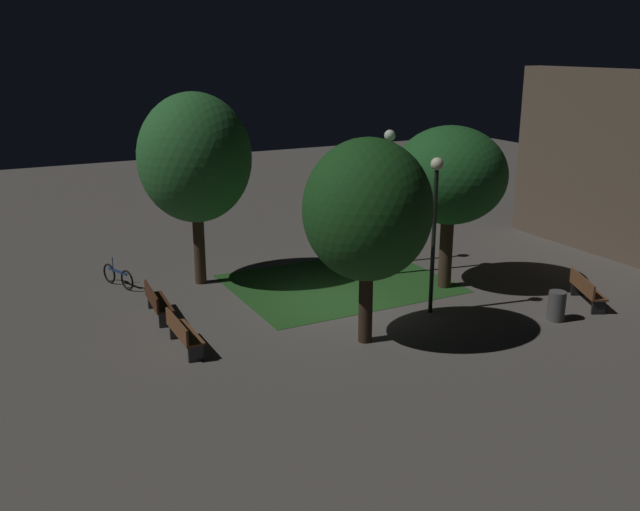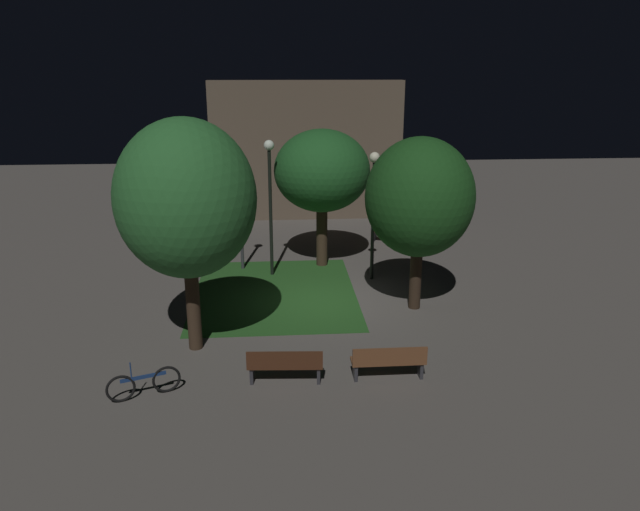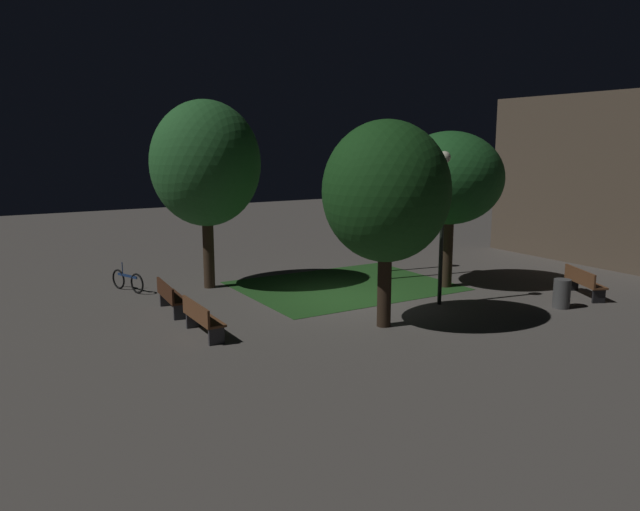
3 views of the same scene
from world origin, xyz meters
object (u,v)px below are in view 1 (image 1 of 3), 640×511
Objects in this scene: lamp_post_plaza_west at (435,209)px; bench_by_lamp at (182,332)px; tree_right_canopy at (450,176)px; tree_back_left at (195,159)px; bench_near_trees at (586,289)px; tree_lawn_side at (367,211)px; bicycle at (118,276)px; lamp_post_near_wall at (389,179)px; trash_bin at (557,306)px; bench_corner at (157,302)px; lamp_post_plaza_east at (389,189)px.

bench_by_lamp is at bearing -95.80° from lamp_post_plaza_west.
tree_back_left reaches higher than tree_right_canopy.
bench_by_lamp is at bearing -101.35° from bench_near_trees.
tree_right_canopy is 5.17m from tree_lawn_side.
tree_lawn_side is 6.95m from tree_back_left.
tree_lawn_side reaches higher than bicycle.
tree_back_left is (-4.87, 2.06, 3.60)m from bench_by_lamp.
tree_back_left is at bearing -109.38° from lamp_post_near_wall.
tree_lawn_side is 6.26× the size of trash_bin.
bench_by_lamp is 11.88m from bench_near_trees.
trash_bin is at bearing 50.29° from bicycle.
bench_near_trees is 1.15× the size of bicycle.
lamp_post_near_wall is 5.71× the size of trash_bin.
lamp_post_plaza_west is at bearing 84.20° from bench_by_lamp.
lamp_post_near_wall is at bearing 109.64° from bench_by_lamp.
tree_lawn_side is at bearing 33.10° from bicycle.
tree_right_canopy reaches higher than bench_near_trees.
bench_by_lamp is at bearing -0.00° from bench_corner.
tree_right_canopy is 2.45m from lamp_post_plaza_west.
bicycle is (-7.38, -4.81, -3.17)m from tree_lawn_side.
bench_corner is 9.56m from tree_right_canopy.
bench_near_trees is 0.47× the size of lamp_post_plaza_east.
tree_back_left is (-6.52, -2.34, 0.56)m from tree_lawn_side.
bicycle is at bearing -129.71° from trash_bin.
bicycle is at bearing -123.80° from bench_near_trees.
lamp_post_plaza_east is (-3.92, 8.66, 2.20)m from bench_by_lamp.
tree_lawn_side is (-0.69, -7.24, 3.04)m from bench_near_trees.
tree_lawn_side is 7.06m from lamp_post_plaza_east.
bench_by_lamp is 6.40m from tree_back_left.
trash_bin is (6.78, 1.28, -2.26)m from lamp_post_plaza_east.
tree_lawn_side is 0.87× the size of tree_back_left.
bench_by_lamp is 0.29× the size of tree_back_left.
bench_near_trees is 0.34× the size of tree_lawn_side.
tree_back_left is at bearing -98.21° from lamp_post_plaza_east.
bench_by_lamp is at bearing -65.66° from lamp_post_plaza_east.
bench_by_lamp is 0.47× the size of lamp_post_plaza_east.
tree_lawn_side is 1.38× the size of lamp_post_plaza_east.
tree_right_canopy is 1.14× the size of lamp_post_plaza_west.
bench_near_trees is at bearing 78.65° from bench_by_lamp.
tree_right_canopy is at bearing 59.95° from tree_back_left.
lamp_post_near_wall is at bearing -143.94° from bench_near_trees.
trash_bin is (1.21, 5.54, -3.09)m from tree_lawn_side.
bench_near_trees reaches higher than trash_bin.
lamp_post_near_wall reaches higher than bicycle.
tree_back_left is 1.59× the size of lamp_post_plaza_east.
tree_back_left reaches higher than bench_near_trees.
lamp_post_plaza_east is at bearing 145.21° from lamp_post_near_wall.
tree_lawn_side is (1.65, 4.41, 3.04)m from bench_by_lamp.
bench_corner is 3.26m from bicycle.
bench_corner is 2.50m from bench_by_lamp.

